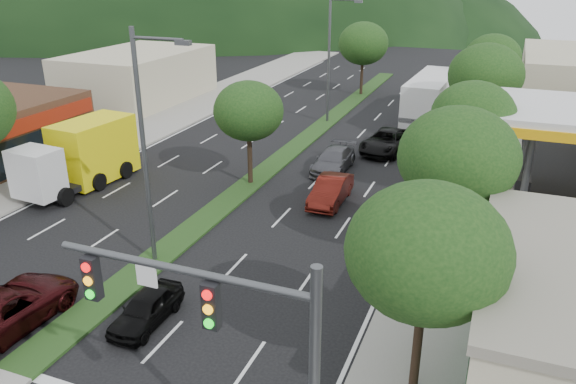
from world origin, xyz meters
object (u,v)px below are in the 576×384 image
at_px(tree_med_near, 249,111).
at_px(box_truck, 83,157).
at_px(tree_r_b, 458,157).
at_px(traffic_signal, 243,352).
at_px(motorhome, 431,98).
at_px(car_queue_c, 331,190).
at_px(car_queue_d, 387,141).
at_px(suv_maroon, 8,308).
at_px(car_queue_b, 334,160).
at_px(streetlight_mid, 331,53).
at_px(car_queue_a, 146,309).
at_px(tree_med_far, 363,43).
at_px(tree_r_e, 492,58).
at_px(tree_r_a, 427,252).
at_px(tree_r_c, 473,117).
at_px(tree_r_d, 486,75).
at_px(streetlight_near, 147,140).

xyz_separation_m(tree_med_near, box_truck, (-8.99, -3.64, -2.68)).
distance_m(tree_r_b, box_truck, 21.37).
relative_size(traffic_signal, motorhome, 0.69).
height_order(car_queue_c, car_queue_d, car_queue_d).
xyz_separation_m(suv_maroon, car_queue_b, (6.00, 20.04, -0.06)).
distance_m(streetlight_mid, car_queue_b, 12.55).
distance_m(tree_med_near, car_queue_a, 14.71).
bearing_deg(car_queue_a, tree_med_far, 92.49).
distance_m(tree_med_far, car_queue_b, 22.71).
xyz_separation_m(tree_med_near, car_queue_d, (6.20, 9.04, -3.67)).
relative_size(streetlight_mid, car_queue_d, 1.84).
bearing_deg(car_queue_b, tree_r_b, -50.68).
relative_size(car_queue_a, car_queue_c, 0.81).
xyz_separation_m(car_queue_b, car_queue_d, (2.31, 5.00, 0.06)).
bearing_deg(motorhome, tree_r_e, 47.88).
bearing_deg(car_queue_d, tree_med_near, -116.55).
bearing_deg(tree_r_b, traffic_signal, -102.37).
relative_size(streetlight_mid, car_queue_a, 2.86).
bearing_deg(traffic_signal, suv_maroon, 162.38).
xyz_separation_m(tree_r_a, car_queue_d, (-5.80, 23.04, -4.06)).
xyz_separation_m(suv_maroon, box_truck, (-6.88, 12.36, 0.99)).
xyz_separation_m(tree_r_e, car_queue_b, (-8.11, -17.96, -4.20)).
distance_m(car_queue_c, box_truck, 14.54).
bearing_deg(tree_r_a, car_queue_b, 114.19).
relative_size(tree_r_b, tree_r_e, 1.03).
bearing_deg(traffic_signal, tree_r_b, 77.63).
height_order(tree_r_c, tree_med_far, tree_med_far).
distance_m(tree_med_near, box_truck, 10.06).
bearing_deg(tree_r_e, car_queue_c, -106.34).
height_order(streetlight_mid, car_queue_b, streetlight_mid).
height_order(car_queue_c, motorhome, motorhome).
bearing_deg(tree_r_a, tree_med_near, 130.60).
bearing_deg(tree_r_d, tree_med_near, -135.00).
bearing_deg(suv_maroon, tree_r_b, -143.04).
distance_m(streetlight_mid, car_queue_d, 9.73).
relative_size(tree_r_c, streetlight_near, 0.65).
relative_size(tree_r_a, suv_maroon, 1.22).
xyz_separation_m(traffic_signal, tree_r_d, (2.97, 31.54, 0.54)).
bearing_deg(streetlight_near, tree_med_far, 90.33).
distance_m(streetlight_near, car_queue_b, 15.32).
bearing_deg(car_queue_d, traffic_signal, -76.46).
xyz_separation_m(tree_r_d, car_queue_d, (-5.80, -2.96, -4.42)).
bearing_deg(streetlight_near, tree_med_near, 91.18).
relative_size(car_queue_c, box_truck, 0.56).
distance_m(traffic_signal, tree_med_near, 21.53).
height_order(tree_r_b, tree_r_d, tree_r_d).
bearing_deg(tree_med_far, tree_r_c, -63.43).
relative_size(suv_maroon, motorhome, 0.54).
distance_m(tree_r_b, motorhome, 24.33).
relative_size(tree_r_c, box_truck, 0.84).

